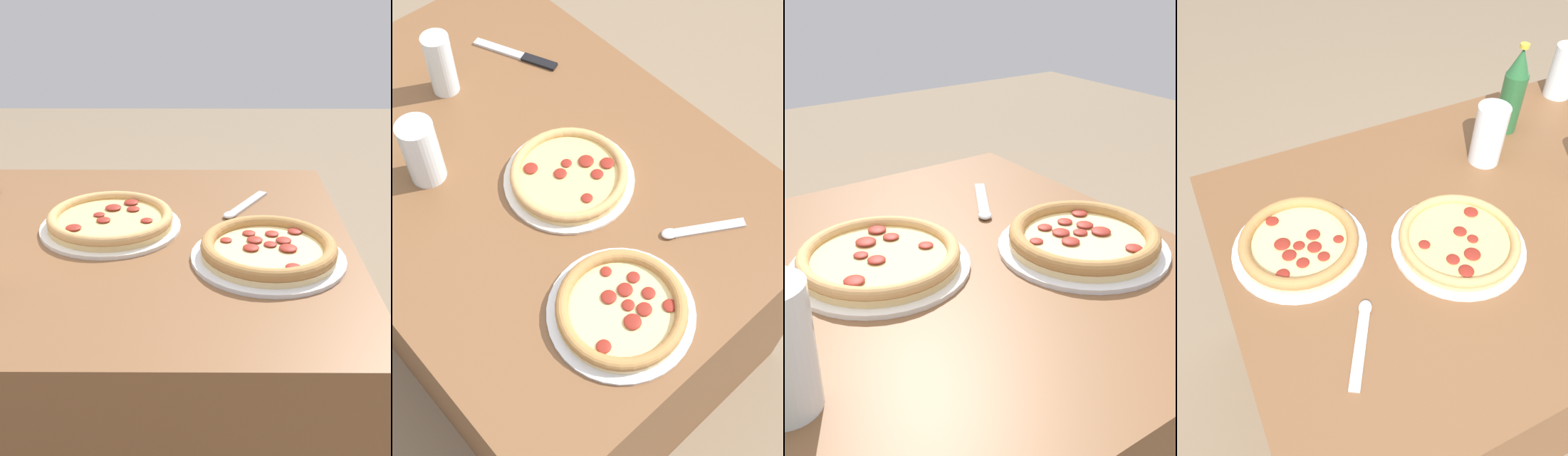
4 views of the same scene
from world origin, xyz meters
TOP-DOWN VIEW (x-y plane):
  - ground_plane at (0.00, 0.00)m, footprint 8.00×8.00m
  - table at (0.00, 0.00)m, footprint 1.19×0.84m
  - pizza_salami at (-0.11, -0.05)m, footprint 0.29×0.29m
  - pizza_veggie at (-0.42, 0.08)m, footprint 0.29×0.29m
  - glass_cola at (0.30, -0.02)m, footprint 0.06×0.06m
  - glass_water at (0.10, 0.17)m, footprint 0.08×0.08m
  - knife at (0.27, -0.22)m, footprint 0.22×0.11m
  - spoon at (-0.39, -0.16)m, footprint 0.11×0.16m

SIDE VIEW (x-z plane):
  - ground_plane at x=0.00m, z-range 0.00..0.00m
  - table at x=0.00m, z-range 0.00..0.71m
  - knife at x=0.27m, z-range 0.71..0.72m
  - spoon at x=-0.39m, z-range 0.71..0.72m
  - pizza_salami at x=-0.11m, z-range 0.71..0.75m
  - pizza_veggie at x=-0.42m, z-range 0.71..0.75m
  - glass_cola at x=0.30m, z-range 0.70..0.86m
  - glass_water at x=0.10m, z-range 0.70..0.86m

